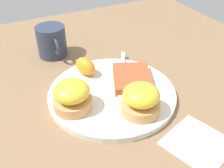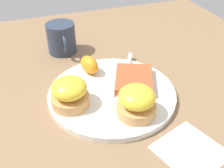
{
  "view_description": "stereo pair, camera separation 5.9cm",
  "coord_description": "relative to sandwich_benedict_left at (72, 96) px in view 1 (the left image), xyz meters",
  "views": [
    {
      "loc": [
        0.43,
        -0.21,
        0.38
      ],
      "look_at": [
        0.0,
        0.0,
        0.03
      ],
      "focal_mm": 42.0,
      "sensor_mm": 36.0,
      "label": 1
    },
    {
      "loc": [
        0.45,
        -0.16,
        0.38
      ],
      "look_at": [
        0.0,
        0.0,
        0.03
      ],
      "focal_mm": 42.0,
      "sensor_mm": 36.0,
      "label": 2
    }
  ],
  "objects": [
    {
      "name": "fork",
      "position": [
        -0.05,
        0.15,
        -0.03
      ],
      "size": [
        0.2,
        0.12,
        0.0
      ],
      "color": "silver",
      "rests_on": "plate"
    },
    {
      "name": "orange_wedge",
      "position": [
        -0.11,
        0.07,
        -0.01
      ],
      "size": [
        0.07,
        0.05,
        0.04
      ],
      "primitive_type": "ellipsoid",
      "rotation": [
        0.0,
        0.0,
        0.31
      ],
      "color": "orange",
      "rests_on": "plate"
    },
    {
      "name": "ground_plane",
      "position": [
        -0.01,
        0.1,
        -0.04
      ],
      "size": [
        1.1,
        1.1,
        0.0
      ],
      "primitive_type": "plane",
      "color": "#846647"
    },
    {
      "name": "sandwich_benedict_right",
      "position": [
        0.07,
        0.12,
        0.0
      ],
      "size": [
        0.08,
        0.08,
        0.06
      ],
      "color": "tan",
      "rests_on": "plate"
    },
    {
      "name": "sandwich_benedict_left",
      "position": [
        0.0,
        0.0,
        0.0
      ],
      "size": [
        0.08,
        0.08,
        0.06
      ],
      "color": "tan",
      "rests_on": "plate"
    },
    {
      "name": "hashbrown_patty",
      "position": [
        -0.03,
        0.16,
        -0.02
      ],
      "size": [
        0.14,
        0.13,
        0.02
      ],
      "primitive_type": "cube",
      "rotation": [
        0.0,
        0.0,
        -0.41
      ],
      "color": "#9F4F2B",
      "rests_on": "plate"
    },
    {
      "name": "plate",
      "position": [
        -0.01,
        0.1,
        -0.04
      ],
      "size": [
        0.3,
        0.3,
        0.01
      ],
      "primitive_type": "cylinder",
      "color": "silver",
      "rests_on": "ground_plane"
    },
    {
      "name": "napkin",
      "position": [
        0.19,
        0.18,
        -0.04
      ],
      "size": [
        0.14,
        0.14,
        0.0
      ],
      "primitive_type": "cube",
      "rotation": [
        0.0,
        0.0,
        0.32
      ],
      "color": "white",
      "rests_on": "ground_plane"
    },
    {
      "name": "cup",
      "position": [
        -0.26,
        0.03,
        -0.0
      ],
      "size": [
        0.11,
        0.08,
        0.09
      ],
      "color": "#2D384C",
      "rests_on": "ground_plane"
    }
  ]
}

